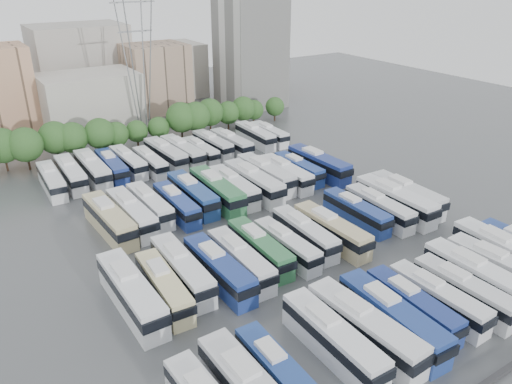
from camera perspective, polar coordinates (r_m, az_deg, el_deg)
ground at (r=68.26m, az=1.35°, el=-4.45°), size 220.00×220.00×0.00m
tree_line at (r=100.33m, az=-14.17°, el=7.17°), size 65.33×7.65×7.89m
city_buildings at (r=126.45m, az=-20.66°, el=11.52°), size 102.00×35.00×20.00m
apartment_tower at (r=128.43m, az=-0.64°, el=15.56°), size 14.00×14.00×26.00m
electricity_pylon at (r=106.46m, az=-13.51°, el=16.13°), size 9.00×6.91×33.83m
bus_r0_s2 at (r=44.73m, az=2.67°, el=-20.06°), size 2.62×11.15×3.49m
bus_r0_s4 at (r=48.03m, az=8.78°, el=-16.26°), size 2.96×12.63×3.95m
bus_r0_s5 at (r=49.58m, az=12.28°, el=-14.91°), size 3.47×13.40×4.17m
bus_r0_s6 at (r=51.42m, az=15.27°, el=-13.68°), size 3.41×13.17×4.10m
bus_r0_s7 at (r=53.98m, az=17.43°, el=-12.26°), size 2.96×11.51×3.58m
bus_r0_s8 at (r=55.80m, az=20.05°, el=-11.34°), size 2.75×11.53×3.60m
bus_r0_s9 at (r=57.85m, az=22.68°, el=-10.38°), size 2.80×11.74×3.67m
bus_r0_s10 at (r=60.23m, az=24.09°, el=-8.94°), size 2.94×13.13×4.11m
bus_r0_s11 at (r=62.81m, az=26.23°, el=-7.98°), size 3.45×13.00×4.04m
bus_r0_s12 at (r=65.92m, az=26.73°, el=-6.40°), size 3.67×13.80×4.29m
bus_r1_s0 at (r=54.30m, az=-14.06°, el=-11.12°), size 3.08×13.62×4.27m
bus_r1_s1 at (r=55.03m, az=-10.49°, el=-10.58°), size 3.16×11.86×3.69m
bus_r1_s2 at (r=57.22m, az=-8.46°, el=-8.75°), size 3.04×12.64×3.95m
bus_r1_s3 at (r=56.84m, az=-4.26°, el=-8.78°), size 2.88×12.56×3.93m
bus_r1_s4 at (r=58.44m, az=-1.77°, el=-7.77°), size 2.89×12.12×3.79m
bus_r1_s5 at (r=60.80m, az=0.44°, el=-6.39°), size 2.98×11.98×3.74m
bus_r1_s6 at (r=61.66m, az=3.51°, el=-6.08°), size 2.58×11.23×3.51m
bus_r1_s7 at (r=64.27m, az=5.60°, el=-4.72°), size 2.95×11.76×3.66m
bus_r1_s8 at (r=65.16m, az=8.62°, el=-4.33°), size 2.97×12.58×3.93m
bus_r1_s10 at (r=70.80m, az=11.39°, el=-2.22°), size 2.55×11.59×3.64m
bus_r1_s11 at (r=72.47m, az=13.89°, el=-1.77°), size 2.99×12.00×3.74m
bus_r1_s12 at (r=74.68m, az=15.63°, el=-0.93°), size 3.02×13.67×4.29m
bus_r1_s13 at (r=77.26m, az=16.84°, el=-0.30°), size 3.18×13.06×4.07m
bus_r2_s1 at (r=69.55m, az=-16.41°, el=-3.05°), size 3.49×13.39×4.17m
bus_r2_s2 at (r=70.65m, az=-14.03°, el=-2.38°), size 3.12×12.84×4.01m
bus_r2_s3 at (r=72.78m, az=-12.04°, el=-1.47°), size 2.79×11.91×3.72m
bus_r2_s4 at (r=72.40m, az=-9.07°, el=-1.39°), size 2.70×11.71×3.66m
bus_r2_s5 at (r=74.84m, az=-7.25°, el=-0.23°), size 2.96×12.83×4.02m
bus_r2_s6 at (r=75.33m, az=-4.50°, el=0.17°), size 3.40×13.68×4.27m
bus_r2_s7 at (r=76.95m, az=-2.58°, el=0.62°), size 3.06×12.43×3.88m
bus_r2_s8 at (r=77.98m, az=-0.28°, el=1.14°), size 3.06×13.65×4.28m
bus_r2_s9 at (r=81.12m, az=1.10°, el=2.05°), size 3.18×13.35×4.17m
bus_r2_s10 at (r=81.99m, az=3.40°, el=2.14°), size 2.86×12.30×3.85m
bus_r2_s11 at (r=84.53m, az=4.91°, el=2.68°), size 2.49×11.25×3.53m
bus_r2_s12 at (r=85.83m, az=7.17°, el=3.18°), size 3.40×13.67×4.26m
bus_r3_s0 at (r=85.72m, az=-22.32°, el=1.23°), size 2.92×11.86×3.70m
bus_r3_s1 at (r=87.13m, az=-20.40°, el=1.97°), size 2.93×12.43×3.88m
bus_r3_s2 at (r=87.60m, az=-18.18°, el=2.51°), size 2.93×13.15×4.12m
bus_r3_s3 at (r=88.31m, az=-16.17°, el=2.82°), size 2.96×12.02×3.75m
bus_r3_s4 at (r=89.78m, az=-14.40°, el=3.36°), size 2.97×11.79×3.67m
bus_r3_s5 at (r=88.98m, az=-11.99°, el=3.35°), size 2.45×11.10×3.48m
bus_r3_s6 at (r=91.51m, az=-10.30°, el=4.26°), size 3.40×12.87×4.00m
bus_r3_s7 at (r=92.24m, az=-8.41°, el=4.58°), size 3.36×12.98×4.04m
bus_r3_s8 at (r=93.18m, az=-6.34°, el=4.70°), size 2.57×10.89×3.40m
bus_r3_s9 at (r=95.97m, az=-4.97°, el=5.44°), size 2.92×11.81×3.68m
bus_r3_s10 at (r=96.31m, az=-2.84°, el=5.60°), size 3.02×12.07×3.76m
bus_r3_s12 at (r=100.75m, az=-0.10°, el=6.49°), size 2.98×12.05×3.76m
bus_r3_s13 at (r=102.15m, az=1.55°, el=6.66°), size 2.63×11.12×3.48m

